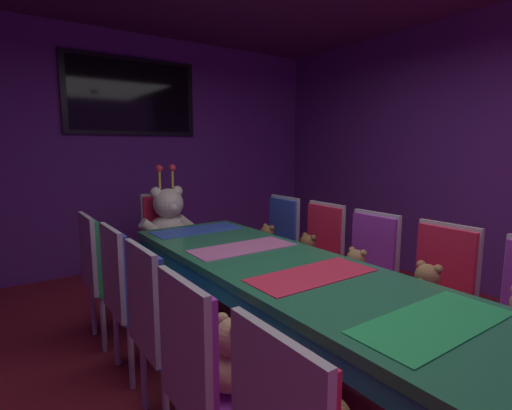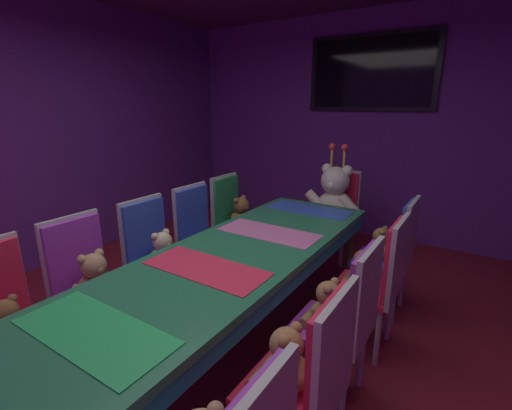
% 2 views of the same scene
% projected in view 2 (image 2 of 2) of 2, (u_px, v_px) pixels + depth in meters
% --- Properties ---
extents(ground_plane, '(7.90, 7.90, 0.00)m').
position_uv_depth(ground_plane, '(210.00, 372.00, 2.32)').
color(ground_plane, maroon).
extents(wall_back, '(5.20, 0.12, 2.80)m').
position_uv_depth(wall_back, '(368.00, 128.00, 4.53)').
color(wall_back, '#59267F').
rests_on(wall_back, ground_plane).
extents(banquet_table, '(0.90, 3.45, 0.75)m').
position_uv_depth(banquet_table, '(206.00, 281.00, 2.14)').
color(banquet_table, '#26724C').
rests_on(banquet_table, ground_plane).
extents(teddy_left_1, '(0.21, 0.27, 0.26)m').
position_uv_depth(teddy_left_1, '(8.00, 325.00, 1.86)').
color(teddy_left_1, brown).
rests_on(teddy_left_1, chair_left_1).
extents(chair_left_2, '(0.42, 0.41, 0.98)m').
position_uv_depth(chair_left_2, '(83.00, 273.00, 2.37)').
color(chair_left_2, purple).
rests_on(chair_left_2, ground_plane).
extents(teddy_left_2, '(0.26, 0.34, 0.32)m').
position_uv_depth(teddy_left_2, '(96.00, 279.00, 2.30)').
color(teddy_left_2, tan).
rests_on(teddy_left_2, chair_left_2).
extents(chair_left_3, '(0.42, 0.41, 0.98)m').
position_uv_depth(chair_left_3, '(151.00, 247.00, 2.81)').
color(chair_left_3, '#2D47B2').
rests_on(chair_left_3, ground_plane).
extents(teddy_left_3, '(0.24, 0.32, 0.30)m').
position_uv_depth(teddy_left_3, '(164.00, 252.00, 2.74)').
color(teddy_left_3, beige).
rests_on(teddy_left_3, chair_left_3).
extents(chair_left_4, '(0.42, 0.41, 0.98)m').
position_uv_depth(chair_left_4, '(198.00, 228.00, 3.25)').
color(chair_left_4, '#2D47B2').
rests_on(chair_left_4, ground_plane).
extents(chair_left_5, '(0.42, 0.41, 0.98)m').
position_uv_depth(chair_left_5, '(230.00, 213.00, 3.71)').
color(chair_left_5, '#268C4C').
rests_on(chair_left_5, ground_plane).
extents(teddy_left_5, '(0.27, 0.35, 0.33)m').
position_uv_depth(teddy_left_5, '(242.00, 215.00, 3.63)').
color(teddy_left_5, brown).
rests_on(teddy_left_5, chair_left_5).
extents(chair_right_2, '(0.42, 0.41, 0.98)m').
position_uv_depth(chair_right_2, '(316.00, 373.00, 1.49)').
color(chair_right_2, red).
rests_on(chair_right_2, ground_plane).
extents(teddy_right_2, '(0.25, 0.32, 0.30)m').
position_uv_depth(teddy_right_2, '(285.00, 362.00, 1.57)').
color(teddy_right_2, '#9E7247').
rests_on(teddy_right_2, chair_right_2).
extents(chair_right_3, '(0.42, 0.41, 0.98)m').
position_uv_depth(chair_right_3, '(352.00, 311.00, 1.94)').
color(chair_right_3, purple).
rests_on(chair_right_3, ground_plane).
extents(teddy_right_3, '(0.23, 0.29, 0.28)m').
position_uv_depth(teddy_right_3, '(327.00, 306.00, 2.02)').
color(teddy_right_3, '#9E7247').
rests_on(teddy_right_3, chair_right_3).
extents(chair_right_4, '(0.42, 0.41, 0.98)m').
position_uv_depth(chair_right_4, '(384.00, 273.00, 2.37)').
color(chair_right_4, red).
rests_on(chair_right_4, ground_plane).
extents(teddy_right_4, '(0.23, 0.29, 0.28)m').
position_uv_depth(teddy_right_4, '(362.00, 271.00, 2.45)').
color(teddy_right_4, brown).
rests_on(teddy_right_4, chair_right_4).
extents(chair_right_5, '(0.42, 0.41, 0.98)m').
position_uv_depth(chair_right_5, '(398.00, 246.00, 2.83)').
color(chair_right_5, '#2D47B2').
rests_on(chair_right_5, ground_plane).
extents(teddy_right_5, '(0.22, 0.28, 0.27)m').
position_uv_depth(teddy_right_5, '(380.00, 245.00, 2.91)').
color(teddy_right_5, olive).
rests_on(teddy_right_5, chair_right_5).
extents(throne_chair, '(0.41, 0.42, 0.98)m').
position_uv_depth(throne_chair, '(339.00, 205.00, 3.99)').
color(throne_chair, red).
rests_on(throne_chair, ground_plane).
extents(king_teddy_bear, '(0.65, 0.50, 0.83)m').
position_uv_depth(king_teddy_bear, '(334.00, 197.00, 3.82)').
color(king_teddy_bear, silver).
rests_on(king_teddy_bear, throne_chair).
extents(wall_tv, '(1.53, 0.06, 0.89)m').
position_uv_depth(wall_tv, '(371.00, 73.00, 4.28)').
color(wall_tv, black).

